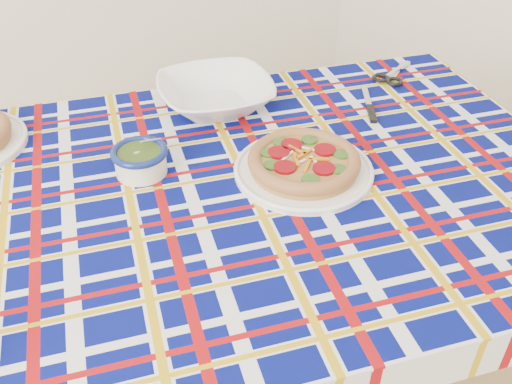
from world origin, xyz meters
TOP-DOWN VIEW (x-y plane):
  - dining_table at (0.38, 0.54)m, footprint 1.70×1.33m
  - tablecloth at (0.38, 0.54)m, footprint 1.73×1.37m
  - main_focaccia_plate at (0.55, 0.49)m, footprint 0.33×0.33m
  - pesto_bowl at (0.28, 0.67)m, footprint 0.15×0.15m
  - serving_bowl at (0.55, 0.83)m, footprint 0.34×0.34m
  - table_knife at (0.89, 0.66)m, footprint 0.13×0.18m
  - kitchen_scissors at (1.06, 0.72)m, footprint 0.21×0.15m

SIDE VIEW (x-z plane):
  - dining_table at x=0.38m, z-range 0.28..0.98m
  - tablecloth at x=0.38m, z-range 0.60..0.70m
  - table_knife at x=0.89m, z-range 0.70..0.71m
  - kitchen_scissors at x=1.06m, z-range 0.70..0.72m
  - main_focaccia_plate at x=0.55m, z-range 0.70..0.76m
  - serving_bowl at x=0.55m, z-range 0.70..0.77m
  - pesto_bowl at x=0.28m, z-range 0.70..0.77m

